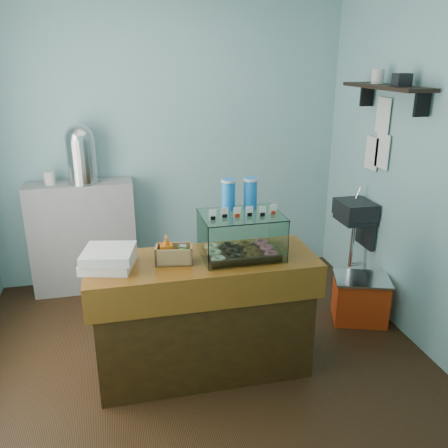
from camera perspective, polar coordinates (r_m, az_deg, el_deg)
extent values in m
plane|color=black|center=(3.96, -3.10, -14.80)|extent=(3.50, 3.50, 0.00)
cube|color=#84BBC0|center=(4.83, -6.55, 9.52)|extent=(3.50, 0.04, 2.80)
cube|color=#84BBC0|center=(1.99, 3.76, -5.23)|extent=(3.50, 0.04, 2.80)
cube|color=#84BBC0|center=(4.03, 21.94, 6.26)|extent=(0.04, 3.00, 2.80)
cube|color=black|center=(4.52, 15.52, 1.72)|extent=(0.30, 0.35, 0.15)
cube|color=black|center=(4.65, 16.71, -0.53)|extent=(0.04, 0.30, 0.35)
cylinder|color=silver|center=(4.61, 15.85, 3.57)|extent=(0.02, 0.02, 0.12)
cylinder|color=silver|center=(4.64, 15.13, -2.40)|extent=(0.04, 0.04, 0.45)
cube|color=black|center=(4.13, 18.92, 15.35)|extent=(0.25, 1.00, 0.03)
cube|color=black|center=(3.83, 22.74, 13.15)|extent=(0.12, 0.03, 0.18)
cube|color=black|center=(4.51, 16.83, 14.56)|extent=(0.12, 0.03, 0.18)
cube|color=white|center=(4.38, 18.50, 8.30)|extent=(0.01, 0.21, 0.30)
cube|color=white|center=(4.53, 17.34, 8.12)|extent=(0.01, 0.21, 0.30)
cube|color=white|center=(4.38, 18.59, 12.27)|extent=(0.01, 0.21, 0.30)
cube|color=#3C260B|center=(3.52, -2.50, -11.40)|extent=(1.50, 0.56, 0.84)
cube|color=#481E09|center=(3.31, -2.61, -4.71)|extent=(1.60, 0.60, 0.06)
cube|color=#481E09|center=(3.12, -1.63, -8.79)|extent=(1.60, 0.04, 0.18)
cube|color=gray|center=(4.86, -16.50, -1.52)|extent=(1.00, 0.32, 1.10)
cube|color=#331F0F|center=(3.36, 2.05, -3.62)|extent=(0.50, 0.36, 0.02)
torus|color=silver|center=(3.20, -0.63, -4.28)|extent=(0.10, 0.10, 0.03)
torus|color=black|center=(3.23, 1.53, -4.07)|extent=(0.10, 0.10, 0.03)
torus|color=brown|center=(3.26, 3.65, -3.86)|extent=(0.10, 0.10, 0.03)
torus|color=#CE6174|center=(3.30, 5.73, -3.65)|extent=(0.10, 0.10, 0.03)
torus|color=silver|center=(3.30, -1.08, -3.49)|extent=(0.10, 0.10, 0.03)
torus|color=black|center=(3.33, 1.02, -3.30)|extent=(0.10, 0.10, 0.03)
torus|color=brown|center=(3.36, 3.08, -3.10)|extent=(0.10, 0.10, 0.03)
torus|color=#CE6174|center=(3.40, 5.10, -2.90)|extent=(0.10, 0.10, 0.03)
torus|color=silver|center=(3.41, -1.50, -2.75)|extent=(0.10, 0.10, 0.03)
torus|color=black|center=(3.44, 0.54, -2.57)|extent=(0.10, 0.10, 0.03)
torus|color=brown|center=(3.47, 2.54, -2.38)|extent=(0.10, 0.10, 0.03)
torus|color=#CE6174|center=(3.50, 4.50, -2.20)|extent=(0.10, 0.10, 0.03)
cube|color=white|center=(3.13, 3.05, -2.67)|extent=(0.55, 0.01, 0.30)
cube|color=white|center=(3.49, 1.20, -0.26)|extent=(0.55, 0.01, 0.30)
cube|color=white|center=(3.25, -2.60, -1.80)|extent=(0.01, 0.40, 0.30)
cube|color=white|center=(3.38, 6.56, -1.00)|extent=(0.01, 0.40, 0.30)
cube|color=white|center=(3.25, 2.11, 1.11)|extent=(0.56, 0.42, 0.01)
cube|color=white|center=(3.15, -1.40, 1.20)|extent=(0.05, 0.00, 0.07)
cube|color=black|center=(3.15, -1.40, 0.81)|extent=(0.03, 0.02, 0.02)
cube|color=white|center=(3.16, 0.12, 1.32)|extent=(0.05, 0.00, 0.07)
cube|color=black|center=(3.17, 0.12, 0.92)|extent=(0.03, 0.02, 0.02)
cube|color=white|center=(3.18, 1.62, 1.43)|extent=(0.05, 0.00, 0.07)
cube|color=red|center=(3.19, 1.61, 1.04)|extent=(0.03, 0.02, 0.02)
cube|color=white|center=(3.21, 3.10, 1.54)|extent=(0.05, 0.00, 0.07)
cube|color=black|center=(3.21, 3.09, 1.15)|extent=(0.03, 0.02, 0.02)
cube|color=white|center=(3.23, 4.55, 1.65)|extent=(0.05, 0.00, 0.07)
cube|color=black|center=(3.24, 4.54, 1.26)|extent=(0.03, 0.02, 0.02)
cube|color=white|center=(3.26, 5.99, 1.75)|extent=(0.05, 0.00, 0.07)
cube|color=red|center=(3.27, 5.98, 1.37)|extent=(0.03, 0.02, 0.02)
cylinder|color=#1B7AE8|center=(3.32, 0.54, 3.57)|extent=(0.09, 0.09, 0.22)
cylinder|color=silver|center=(3.30, 0.55, 5.24)|extent=(0.10, 0.10, 0.02)
cylinder|color=#1B7AE8|center=(3.37, 3.18, 3.74)|extent=(0.09, 0.09, 0.22)
cylinder|color=silver|center=(3.34, 3.22, 5.39)|extent=(0.10, 0.10, 0.02)
cube|color=#A18450|center=(3.26, -5.99, -4.51)|extent=(0.27, 0.19, 0.01)
cube|color=#A18450|center=(3.18, -6.07, -4.12)|extent=(0.25, 0.06, 0.12)
cube|color=#A18450|center=(3.30, -5.97, -3.17)|extent=(0.25, 0.06, 0.12)
cube|color=#A18450|center=(3.25, -8.10, -3.66)|extent=(0.04, 0.15, 0.12)
cube|color=#A18450|center=(3.24, -3.93, -3.60)|extent=(0.04, 0.15, 0.12)
imported|color=#CF6513|center=(3.23, -6.93, -2.94)|extent=(0.10, 0.10, 0.18)
cylinder|color=#429228|center=(3.24, -4.96, -3.58)|extent=(0.06, 0.06, 0.10)
cylinder|color=silver|center=(3.22, -4.99, -2.68)|extent=(0.05, 0.05, 0.01)
cube|color=silver|center=(3.26, -13.74, -4.51)|extent=(0.39, 0.39, 0.06)
cube|color=silver|center=(3.22, -13.71, -3.54)|extent=(0.38, 0.38, 0.06)
cylinder|color=silver|center=(4.68, -16.49, 4.84)|extent=(0.30, 0.30, 0.01)
cylinder|color=silver|center=(4.64, -16.73, 7.34)|extent=(0.27, 0.27, 0.41)
sphere|color=silver|center=(4.60, -16.98, 9.82)|extent=(0.27, 0.27, 0.27)
cube|color=red|center=(4.41, 16.05, -8.76)|extent=(0.53, 0.46, 0.39)
cube|color=silver|center=(4.32, 16.30, -6.35)|extent=(0.56, 0.49, 0.02)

